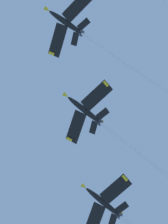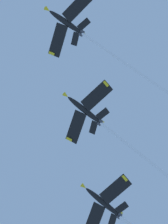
% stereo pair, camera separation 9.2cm
% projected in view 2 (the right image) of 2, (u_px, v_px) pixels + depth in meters
% --- Properties ---
extents(jet_second, '(40.87, 21.37, 22.31)m').
position_uv_depth(jet_second, '(85.00, 36.00, 111.46)').
color(jet_second, black).
extents(jet_third, '(35.24, 20.03, 20.05)m').
position_uv_depth(jet_third, '(101.00, 123.00, 111.34)').
color(jet_third, black).
extents(jet_fourth, '(36.41, 20.16, 19.20)m').
position_uv_depth(jet_fourth, '(127.00, 222.00, 110.94)').
color(jet_fourth, black).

